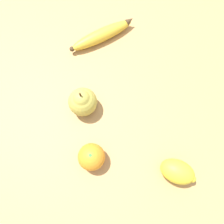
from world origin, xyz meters
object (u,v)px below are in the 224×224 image
banana (102,35)px  lemon (178,172)px  orange (92,157)px  pear (83,101)px

banana → lemon: bearing=-94.0°
orange → pear: (-0.08, -0.12, 0.01)m
banana → pear: (0.18, 0.13, 0.02)m
banana → lemon: 0.44m
banana → orange: (0.26, 0.25, 0.01)m
pear → lemon: size_ratio=0.94×
orange → lemon: (-0.13, 0.16, -0.00)m
pear → lemon: 0.29m
orange → pear: 0.14m
banana → pear: bearing=-131.1°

